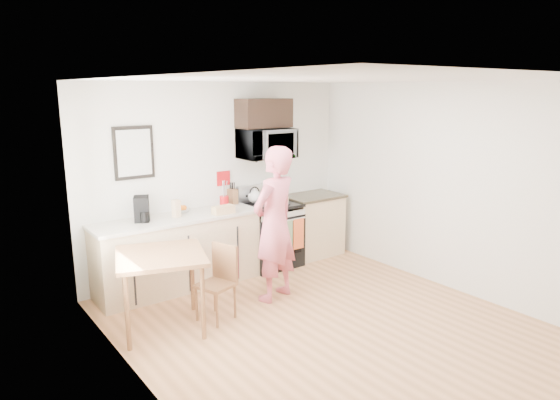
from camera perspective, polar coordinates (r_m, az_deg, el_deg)
floor at (r=5.56m, az=5.71°, el=-14.29°), size 4.60×4.60×0.00m
back_wall at (r=6.94m, az=-6.90°, el=2.45°), size 4.00×0.04×2.60m
left_wall at (r=4.08m, az=-15.27°, el=-5.11°), size 0.04×4.60×2.60m
right_wall at (r=6.60m, az=18.94°, el=1.34°), size 0.04×4.60×2.60m
ceiling at (r=4.97m, az=6.38°, el=13.56°), size 4.00×4.60×0.04m
window at (r=4.76m, az=-18.58°, el=0.30°), size 0.06×1.40×1.50m
cabinet_left at (r=6.54m, az=-11.51°, el=-6.05°), size 2.10×0.60×0.90m
countertop_left at (r=6.40m, az=-11.69°, el=-2.06°), size 2.14×0.64×0.04m
cabinet_right at (r=7.69m, az=3.69°, el=-2.98°), size 0.84×0.60×0.90m
countertop_right at (r=7.58m, az=3.74°, el=0.44°), size 0.88×0.64×0.04m
range at (r=7.21m, az=-1.07°, el=-4.15°), size 0.76×0.70×1.16m
microwave at (r=7.03m, az=-1.61°, el=6.45°), size 0.76×0.51×0.42m
upper_cabinet at (r=7.03m, az=-1.85°, el=9.88°), size 0.76×0.35×0.40m
wall_art at (r=6.35m, az=-16.37°, el=5.21°), size 0.50×0.04×0.65m
wall_trivet at (r=6.95m, az=-6.48°, el=2.48°), size 0.20×0.02×0.20m
person at (r=5.95m, az=-0.63°, el=-2.78°), size 0.78×0.63×1.87m
dining_table at (r=5.38m, az=-13.45°, el=-6.99°), size 0.98×0.98×0.83m
chair at (r=5.63m, az=-6.62°, el=-8.00°), size 0.48×0.45×0.84m
knife_block at (r=6.99m, az=-5.43°, el=0.42°), size 0.11×0.14×0.21m
utensil_crock at (r=6.80m, az=-6.41°, el=0.41°), size 0.12×0.12×0.37m
fruit_bowl at (r=6.61m, az=-11.08°, el=-1.07°), size 0.23×0.23×0.09m
milk_carton at (r=6.36m, az=-11.78°, el=-0.95°), size 0.10×0.10×0.22m
coffee_maker at (r=6.25m, az=-15.49°, el=-1.07°), size 0.25×0.29×0.31m
bread_bag at (r=6.45m, az=-6.49°, el=-1.12°), size 0.28×0.13×0.10m
cake at (r=7.05m, az=0.13°, el=-0.07°), size 0.26×0.26×0.09m
kettle at (r=7.08m, az=-2.93°, el=0.47°), size 0.19×0.19×0.24m
pot at (r=6.89m, az=-1.27°, el=-0.32°), size 0.18×0.30×0.09m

